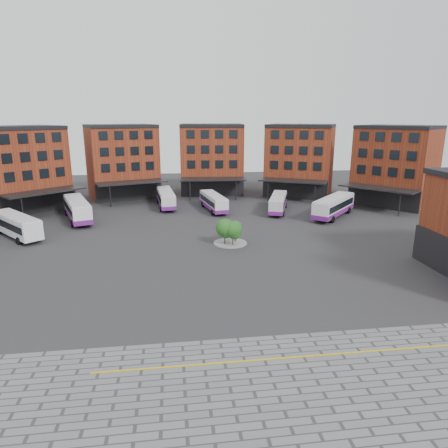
{
  "coord_description": "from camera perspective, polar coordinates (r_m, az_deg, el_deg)",
  "views": [
    {
      "loc": [
        -5.27,
        -37.46,
        16.22
      ],
      "look_at": [
        0.55,
        7.19,
        4.0
      ],
      "focal_mm": 32.0,
      "sensor_mm": 36.0,
      "label": 1
    }
  ],
  "objects": [
    {
      "name": "ground",
      "position": [
        41.16,
        0.54,
        -8.02
      ],
      "size": [
        160.0,
        160.0,
        0.0
      ],
      "primitive_type": "plane",
      "color": "#28282B",
      "rests_on": "ground"
    },
    {
      "name": "yellow_line",
      "position": [
        29.42,
        8.6,
        -18.4
      ],
      "size": [
        26.0,
        0.15,
        0.02
      ],
      "primitive_type": "cube",
      "color": "gold",
      "rests_on": "paving_zone"
    },
    {
      "name": "main_building",
      "position": [
        76.25,
        -7.07,
        8.3
      ],
      "size": [
        94.14,
        42.48,
        14.6
      ],
      "color": "maroon",
      "rests_on": "ground"
    },
    {
      "name": "tree_island",
      "position": [
        51.43,
        0.88,
        -0.9
      ],
      "size": [
        4.4,
        4.4,
        3.49
      ],
      "color": "gray",
      "rests_on": "ground"
    },
    {
      "name": "bus_a",
      "position": [
        61.75,
        -27.57,
        -0.01
      ],
      "size": [
        9.17,
        10.14,
        3.16
      ],
      "rotation": [
        0.0,
        0.0,
        0.71
      ],
      "color": "white",
      "rests_on": "ground"
    },
    {
      "name": "bus_b",
      "position": [
        67.83,
        -20.22,
        2.01
      ],
      "size": [
        6.71,
        12.36,
        3.42
      ],
      "rotation": [
        0.0,
        0.0,
        0.34
      ],
      "color": "white",
      "rests_on": "ground"
    },
    {
      "name": "bus_c",
      "position": [
        74.06,
        -8.31,
        3.7
      ],
      "size": [
        3.66,
        11.17,
        3.09
      ],
      "rotation": [
        0.0,
        0.0,
        0.11
      ],
      "color": "silver",
      "rests_on": "ground"
    },
    {
      "name": "bus_d",
      "position": [
        70.57,
        -1.51,
        3.21
      ],
      "size": [
        4.17,
        10.61,
        2.92
      ],
      "rotation": [
        0.0,
        0.0,
        0.18
      ],
      "color": "silver",
      "rests_on": "ground"
    },
    {
      "name": "bus_e",
      "position": [
        70.29,
        7.73,
        3.03
      ],
      "size": [
        5.73,
        10.63,
        2.94
      ],
      "rotation": [
        0.0,
        0.0,
        -0.34
      ],
      "color": "silver",
      "rests_on": "ground"
    },
    {
      "name": "bus_f",
      "position": [
        68.39,
        15.41,
        2.49
      ],
      "size": [
        10.19,
        10.68,
        3.38
      ],
      "rotation": [
        0.0,
        0.0,
        -0.75
      ],
      "color": "white",
      "rests_on": "ground"
    }
  ]
}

